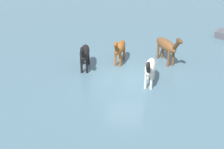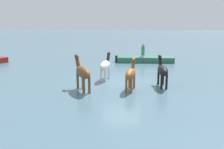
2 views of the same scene
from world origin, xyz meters
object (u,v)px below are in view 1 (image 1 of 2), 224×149
Objects in this scene: horse_lead at (120,48)px; horse_dark_mare at (167,46)px; horse_gray_outer at (85,53)px; horse_chestnut_trailing at (150,68)px.

horse_lead is 2.83m from horse_dark_mare.
horse_lead is 2.20m from horse_gray_outer.
horse_dark_mare reaches higher than horse_lead.
horse_chestnut_trailing is at bearing 64.04° from horse_gray_outer.
horse_lead is 0.97× the size of horse_chestnut_trailing.
horse_lead is 0.97× the size of horse_gray_outer.
horse_dark_mare is at bearing 105.15° from horse_lead.
horse_dark_mare reaches higher than horse_chestnut_trailing.
horse_lead is at bearing -136.80° from horse_chestnut_trailing.
horse_gray_outer is at bearing -53.79° from horse_lead.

